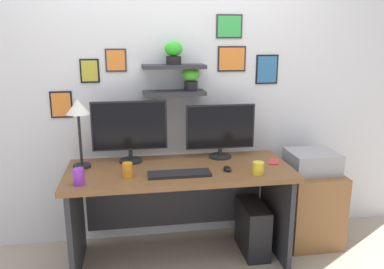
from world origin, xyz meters
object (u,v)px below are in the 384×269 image
Objects in this scene: keyboard at (179,174)px; water_cup at (79,177)px; monitor_right at (220,130)px; computer_tower_right at (253,228)px; cell_phone at (274,162)px; pen_cup at (128,170)px; desk_lamp at (78,114)px; coffee_mug at (258,168)px; monitor_left at (130,129)px; printer at (312,162)px; desk at (179,191)px; computer_mouse at (227,169)px; drawer_cabinet at (308,206)px.

water_cup is at bearing -173.92° from keyboard.
computer_tower_right is (0.23, -0.20, -0.77)m from monitor_right.
computer_tower_right is at bearing -155.72° from cell_phone.
water_cup reaches higher than pen_cup.
desk_lamp is 1.51m from cell_phone.
cell_phone is at bearing 48.83° from coffee_mug.
keyboard is 3.14× the size of cell_phone.
water_cup reaches higher than computer_tower_right.
monitor_left is 1.40× the size of computer_tower_right.
desk_lamp is at bearing 174.70° from computer_tower_right.
computer_tower_right is (1.30, -0.12, -0.95)m from desk_lamp.
monitor_right is 1.15m from water_cup.
monitor_right is 0.48m from cell_phone.
water_cup reaches higher than printer.
monitor_left is at bearing 86.07° from pen_cup.
monitor_left is 0.59m from water_cup.
monitor_right reaches higher than computer_tower_right.
cell_phone is at bearing 9.55° from water_cup.
desk_lamp is at bearing 93.64° from water_cup.
monitor_right reaches higher than desk.
cell_phone is 0.39m from printer.
computer_mouse reaches higher than desk.
monitor_left is 0.39m from desk_lamp.
computer_mouse is at bearing -153.74° from computer_tower_right.
monitor_left is 0.56m from keyboard.
water_cup is at bearing -127.49° from monitor_left.
monitor_left reaches higher than desk.
computer_mouse reaches higher than computer_tower_right.
monitor_right is 3.94× the size of cell_phone.
coffee_mug is at bearing -7.12° from keyboard.
monitor_left is 1.12× the size of desk_lamp.
monitor_right is 1.09m from desk_lamp.
computer_tower_right is at bearing -41.44° from monitor_right.
pen_cup reaches higher than computer_tower_right.
coffee_mug is 0.84m from drawer_cabinet.
drawer_cabinet is (1.13, 0.28, -0.45)m from keyboard.
water_cup is at bearing -168.97° from drawer_cabinet.
monitor_right is at bearing 4.45° from desk_lamp.
cell_phone is at bearing 17.84° from computer_mouse.
computer_mouse is 1.03m from water_cup.
desk_lamp is 2.01m from drawer_cabinet.
desk_lamp is at bearing 157.68° from keyboard.
monitor_right reaches higher than pen_cup.
monitor_left is 6.34× the size of coffee_mug.
water_cup is at bearing -179.87° from coffee_mug.
monitor_right is at bearing -0.00° from monitor_left.
pen_cup reaches higher than drawer_cabinet.
coffee_mug is (0.17, -0.44, -0.18)m from monitor_right.
monitor_right is at bearing 111.66° from coffee_mug.
desk_lamp reaches higher than cell_phone.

